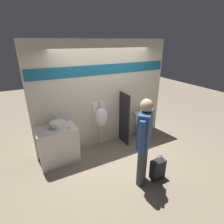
# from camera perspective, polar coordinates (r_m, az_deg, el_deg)

# --- Properties ---
(ground_plane) EXTENTS (16.00, 16.00, 0.00)m
(ground_plane) POSITION_cam_1_polar(r_m,az_deg,el_deg) (4.61, 1.01, -12.90)
(ground_plane) COLOR gray
(display_wall) EXTENTS (3.61, 0.07, 2.70)m
(display_wall) POSITION_cam_1_polar(r_m,az_deg,el_deg) (4.49, -2.57, 5.52)
(display_wall) COLOR beige
(display_wall) RESTS_ON ground_plane
(sink_counter) EXTENTS (0.86, 0.54, 0.87)m
(sink_counter) POSITION_cam_1_polar(r_m,az_deg,el_deg) (4.25, -17.12, -10.32)
(sink_counter) COLOR silver
(sink_counter) RESTS_ON ground_plane
(sink_basin) EXTENTS (0.33, 0.33, 0.26)m
(sink_basin) POSITION_cam_1_polar(r_m,az_deg,el_deg) (4.07, -17.38, -3.85)
(sink_basin) COLOR white
(sink_basin) RESTS_ON sink_counter
(cell_phone) EXTENTS (0.07, 0.14, 0.01)m
(cell_phone) POSITION_cam_1_polar(r_m,az_deg,el_deg) (3.98, -13.89, -4.96)
(cell_phone) COLOR #B7B7BC
(cell_phone) RESTS_ON sink_counter
(divider_near_counter) EXTENTS (0.03, 0.48, 1.42)m
(divider_near_counter) POSITION_cam_1_polar(r_m,az_deg,el_deg) (4.70, 3.98, -2.20)
(divider_near_counter) COLOR black
(divider_near_counter) RESTS_ON ground_plane
(urinal_near_counter) EXTENTS (0.36, 0.29, 1.26)m
(urinal_near_counter) POSITION_cam_1_polar(r_m,az_deg,el_deg) (4.47, -3.53, -1.74)
(urinal_near_counter) COLOR silver
(urinal_near_counter) RESTS_ON ground_plane
(toilet) EXTENTS (0.38, 0.54, 0.88)m
(toilet) POSITION_cam_1_polar(r_m,az_deg,el_deg) (5.16, 10.16, -5.15)
(toilet) COLOR white
(toilet) RESTS_ON ground_plane
(person_in_vest) EXTENTS (0.49, 0.44, 1.76)m
(person_in_vest) POSITION_cam_1_polar(r_m,az_deg,el_deg) (3.29, 10.40, -8.90)
(person_in_vest) COLOR #3D3D42
(person_in_vest) RESTS_ON ground_plane
(shopping_bag) EXTENTS (0.30, 0.16, 0.55)m
(shopping_bag) POSITION_cam_1_polar(r_m,az_deg,el_deg) (3.88, 14.67, -17.53)
(shopping_bag) COLOR #232328
(shopping_bag) RESTS_ON ground_plane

